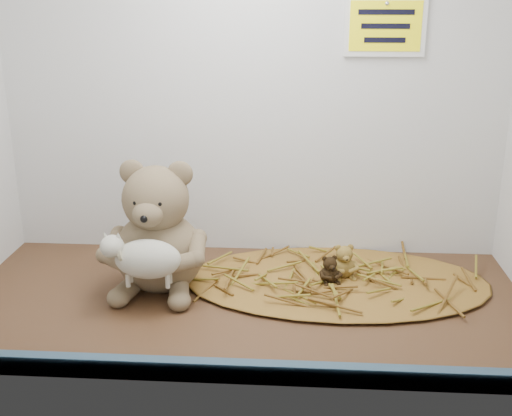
# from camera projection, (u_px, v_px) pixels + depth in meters

# --- Properties ---
(alcove_shell) EXTENTS (1.20, 0.60, 0.90)m
(alcove_shell) POSITION_uv_depth(u_px,v_px,m) (245.00, 82.00, 1.30)
(alcove_shell) COLOR #442917
(alcove_shell) RESTS_ON ground
(front_rail) EXTENTS (1.19, 0.02, 0.04)m
(front_rail) POSITION_uv_depth(u_px,v_px,m) (228.00, 371.00, 1.08)
(front_rail) COLOR #314C5F
(front_rail) RESTS_ON shelf_floor
(straw_bed) EXTENTS (0.68, 0.40, 0.01)m
(straw_bed) POSITION_uv_depth(u_px,v_px,m) (336.00, 281.00, 1.44)
(straw_bed) COLOR brown
(straw_bed) RESTS_ON shelf_floor
(main_teddy) EXTENTS (0.24, 0.26, 0.29)m
(main_teddy) POSITION_uv_depth(u_px,v_px,m) (158.00, 226.00, 1.38)
(main_teddy) COLOR olive
(main_teddy) RESTS_ON shelf_floor
(toy_lamb) EXTENTS (0.18, 0.11, 0.11)m
(toy_lamb) POSITION_uv_depth(u_px,v_px,m) (148.00, 259.00, 1.29)
(toy_lamb) COLOR beige
(toy_lamb) RESTS_ON main_teddy
(mini_teddy_tan) EXTENTS (0.07, 0.08, 0.08)m
(mini_teddy_tan) POSITION_uv_depth(u_px,v_px,m) (344.00, 260.00, 1.44)
(mini_teddy_tan) COLOR olive
(mini_teddy_tan) RESTS_ON straw_bed
(mini_teddy_brown) EXTENTS (0.07, 0.07, 0.06)m
(mini_teddy_brown) POSITION_uv_depth(u_px,v_px,m) (329.00, 268.00, 1.41)
(mini_teddy_brown) COLOR black
(mini_teddy_brown) RESTS_ON straw_bed
(wall_sign) EXTENTS (0.16, 0.01, 0.11)m
(wall_sign) POSITION_uv_depth(u_px,v_px,m) (385.00, 26.00, 1.44)
(wall_sign) COLOR #FFF40D
(wall_sign) RESTS_ON back_wall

